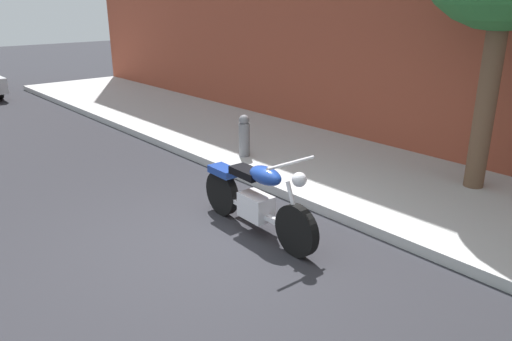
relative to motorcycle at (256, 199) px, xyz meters
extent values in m
plane|color=#28282D|center=(-0.09, -0.61, -0.46)|extent=(60.00, 60.00, 0.00)
cube|color=#B2B2B2|center=(-0.09, 2.64, -0.39)|extent=(25.70, 3.20, 0.14)
cylinder|color=black|center=(0.75, -0.03, -0.15)|extent=(0.64, 0.14, 0.63)
cylinder|color=black|center=(-0.75, 0.02, -0.15)|extent=(0.64, 0.14, 0.63)
cube|color=silver|center=(0.00, -0.01, -0.10)|extent=(0.45, 0.30, 0.32)
cube|color=silver|center=(0.00, -0.01, -0.17)|extent=(1.35, 0.13, 0.06)
ellipsoid|color=navy|center=(0.18, -0.01, 0.37)|extent=(0.53, 0.28, 0.22)
cube|color=black|center=(-0.18, 0.00, 0.31)|extent=(0.49, 0.26, 0.10)
cube|color=navy|center=(-0.70, 0.02, 0.19)|extent=(0.45, 0.26, 0.10)
cylinder|color=silver|center=(0.69, -0.03, 0.13)|extent=(0.27, 0.06, 0.58)
cylinder|color=silver|center=(0.63, -0.03, 0.65)|extent=(0.06, 0.70, 0.04)
sphere|color=silver|center=(0.77, -0.03, 0.49)|extent=(0.17, 0.17, 0.17)
cylinder|color=silver|center=(-0.24, 0.16, -0.20)|extent=(0.80, 0.12, 0.09)
cylinder|color=brown|center=(1.21, 3.37, 1.02)|extent=(0.29, 0.29, 2.97)
cylinder|color=slate|center=(-2.27, 1.69, -0.09)|extent=(0.20, 0.20, 0.75)
sphere|color=slate|center=(-2.27, 1.69, 0.35)|extent=(0.19, 0.19, 0.19)
camera|label=1|loc=(4.30, -3.74, 2.39)|focal=34.32mm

